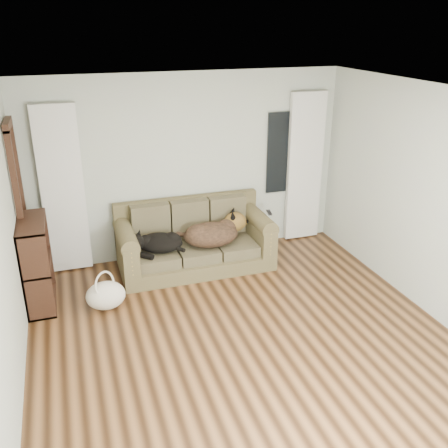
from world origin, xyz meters
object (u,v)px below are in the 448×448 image
object	(u,v)px
bookshelf	(37,266)
sofa	(195,237)
dog_black_lab	(157,243)
tote_bag	(106,296)
dog_shepherd	(214,234)

from	to	relation	value
bookshelf	sofa	bearing A→B (deg)	7.15
sofa	dog_black_lab	world-z (taller)	sofa
sofa	bookshelf	size ratio (longest dim) A/B	1.94
sofa	tote_bag	xyz separation A→B (m)	(-1.30, -0.72, -0.29)
dog_shepherd	tote_bag	distance (m)	1.71
tote_bag	bookshelf	distance (m)	0.90
dog_shepherd	dog_black_lab	bearing A→B (deg)	2.71
dog_black_lab	bookshelf	size ratio (longest dim) A/B	0.56
tote_bag	bookshelf	world-z (taller)	bookshelf
tote_bag	bookshelf	xyz separation A→B (m)	(-0.74, 0.38, 0.34)
bookshelf	dog_shepherd	bearing A→B (deg)	4.14
bookshelf	tote_bag	bearing A→B (deg)	-29.74
tote_bag	sofa	bearing A→B (deg)	28.95
dog_shepherd	tote_bag	bearing A→B (deg)	25.02
dog_black_lab	tote_bag	bearing A→B (deg)	-121.28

